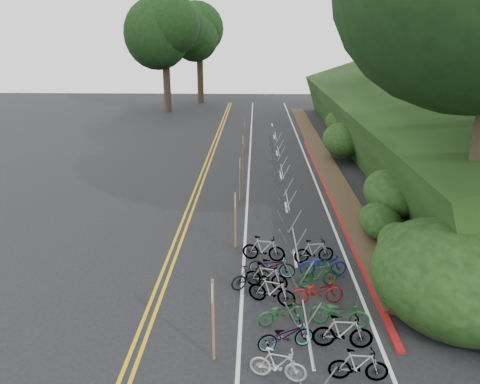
# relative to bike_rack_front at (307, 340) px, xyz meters

# --- Properties ---
(ground) EXTENTS (120.00, 120.00, 0.00)m
(ground) POSITION_rel_bike_rack_front_xyz_m (-2.90, 2.58, -0.85)
(ground) COLOR black
(ground) RESTS_ON ground
(road_markings) EXTENTS (7.47, 80.00, 0.01)m
(road_markings) POSITION_rel_bike_rack_front_xyz_m (-2.27, 12.67, -0.85)
(road_markings) COLOR gold
(road_markings) RESTS_ON ground
(red_curb) EXTENTS (0.25, 28.00, 0.10)m
(red_curb) POSITION_rel_bike_rack_front_xyz_m (2.80, 14.58, -0.80)
(red_curb) COLOR maroon
(red_curb) RESTS_ON ground
(embankment) EXTENTS (14.30, 48.14, 9.11)m
(embankment) POSITION_rel_bike_rack_front_xyz_m (10.06, 21.61, 1.71)
(embankment) COLOR black
(embankment) RESTS_ON ground
(bike_rack_front) EXTENTS (1.14, 3.05, 1.16)m
(bike_rack_front) POSITION_rel_bike_rack_front_xyz_m (0.00, 0.00, 0.00)
(bike_rack_front) COLOR #90949D
(bike_rack_front) RESTS_ON ground
(bike_racks_rest) EXTENTS (1.14, 23.00, 1.17)m
(bike_racks_rest) POSITION_rel_bike_rack_front_xyz_m (0.10, 15.58, -0.00)
(bike_racks_rest) COLOR #90949D
(bike_racks_rest) RESTS_ON ground
(signpost_near) EXTENTS (0.08, 0.40, 2.56)m
(signpost_near) POSITION_rel_bike_rack_front_xyz_m (-2.60, 0.18, 0.61)
(signpost_near) COLOR brown
(signpost_near) RESTS_ON ground
(signposts_rest) EXTENTS (0.08, 18.40, 2.50)m
(signposts_rest) POSITION_rel_bike_rack_front_xyz_m (-2.30, 16.58, 0.58)
(signposts_rest) COLOR brown
(signposts_rest) RESTS_ON ground
(bike_front) EXTENTS (1.10, 1.60, 0.94)m
(bike_front) POSITION_rel_bike_rack_front_xyz_m (-1.59, 4.18, -0.38)
(bike_front) COLOR black
(bike_front) RESTS_ON ground
(bike_valet) EXTENTS (3.22, 8.64, 1.07)m
(bike_valet) POSITION_rel_bike_rack_front_xyz_m (0.16, 3.10, -0.37)
(bike_valet) COLOR beige
(bike_valet) RESTS_ON ground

